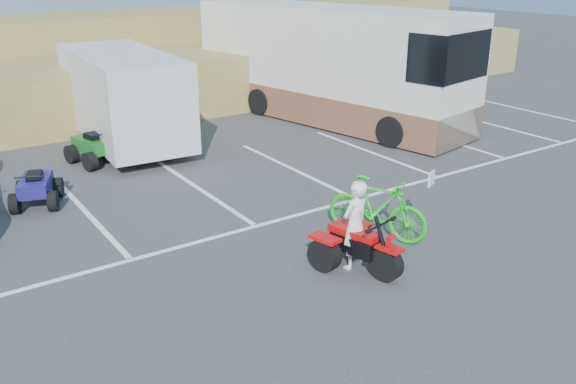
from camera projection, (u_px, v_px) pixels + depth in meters
ground at (327, 272)px, 10.79m from camera, size 100.00×100.00×0.00m
parking_stripes at (251, 194)px, 14.39m from camera, size 28.00×5.16×0.01m
grass_embankment at (69, 68)px, 22.23m from camera, size 40.00×8.50×3.10m
red_trike_atv at (360, 269)px, 10.91m from camera, size 1.51×1.81×1.04m
rider at (355, 225)px, 10.71m from camera, size 0.67×0.51×1.65m
green_dirt_bike at (377, 208)px, 11.95m from camera, size 1.42×2.13×1.25m
cargo_trailer at (123, 96)px, 17.68m from camera, size 2.67×5.91×2.70m
rv_motorhome at (327, 72)px, 20.53m from camera, size 4.58×10.55×3.68m
quad_atv_blue at (39, 205)px, 13.76m from camera, size 1.40×1.58×0.86m
quad_atv_green at (96, 163)px, 16.53m from camera, size 1.36×1.63×0.94m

